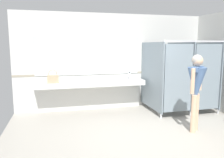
% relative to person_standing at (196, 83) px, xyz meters
% --- Properties ---
extents(ground_plane, '(6.01, 5.57, 0.10)m').
position_rel_person_standing_xyz_m(ground_plane, '(-1.08, -0.09, -1.13)').
color(ground_plane, '#9E998E').
extents(wall_back, '(6.01, 0.12, 2.82)m').
position_rel_person_standing_xyz_m(wall_back, '(-1.08, 2.45, 0.33)').
color(wall_back, silver).
rests_on(wall_back, ground_plane).
extents(wall_back_tile_band, '(6.01, 0.01, 0.06)m').
position_rel_person_standing_xyz_m(wall_back_tile_band, '(-1.08, 2.39, -0.03)').
color(wall_back_tile_band, '#9E937F').
rests_on(wall_back_tile_band, wall_back).
extents(vanity_counter, '(3.14, 0.54, 0.99)m').
position_rel_person_standing_xyz_m(vanity_counter, '(-1.97, 2.19, -0.43)').
color(vanity_counter, silver).
rests_on(vanity_counter, ground_plane).
extents(mirror_panel, '(3.04, 0.02, 1.10)m').
position_rel_person_standing_xyz_m(mirror_panel, '(-1.97, 2.38, 0.50)').
color(mirror_panel, silver).
rests_on(mirror_panel, wall_back).
extents(bathroom_stalls, '(1.79, 1.45, 2.01)m').
position_rel_person_standing_xyz_m(bathroom_stalls, '(0.56, 1.46, -0.03)').
color(bathroom_stalls, gray).
rests_on(bathroom_stalls, ground_plane).
extents(person_standing, '(0.56, 0.56, 1.69)m').
position_rel_person_standing_xyz_m(person_standing, '(0.00, 0.00, 0.00)').
color(person_standing, '#DBAD89').
rests_on(person_standing, ground_plane).
extents(handbag, '(0.30, 0.12, 0.37)m').
position_rel_person_standing_xyz_m(handbag, '(-3.00, 1.97, -0.07)').
color(handbag, tan).
rests_on(handbag, vanity_counter).
extents(soap_dispenser, '(0.07, 0.07, 0.21)m').
position_rel_person_standing_xyz_m(soap_dispenser, '(-0.75, 2.27, -0.10)').
color(soap_dispenser, white).
rests_on(soap_dispenser, vanity_counter).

